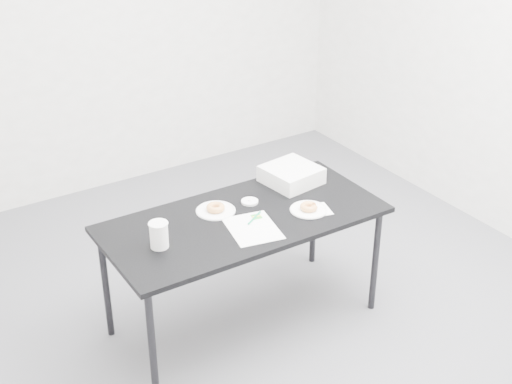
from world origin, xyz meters
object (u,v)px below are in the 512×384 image
plate_near (309,210)px  donut_far (216,208)px  pen (254,218)px  plate_far (216,211)px  donut_near (309,207)px  bakery_box (291,175)px  scorecard (253,228)px  coffee_cup (159,235)px  table (244,225)px

plate_near → donut_far: size_ratio=2.02×
pen → plate_far: 0.23m
donut_near → donut_far: same height
pen → donut_near: 0.31m
plate_far → donut_far: bearing=0.0°
bakery_box → plate_near: bearing=-116.8°
pen → bakery_box: size_ratio=0.50×
scorecard → donut_near: 0.36m
coffee_cup → bakery_box: (0.97, 0.23, -0.02)m
donut_near → donut_far: size_ratio=0.95×
plate_far → bakery_box: bakery_box is taller
donut_near → bakery_box: size_ratio=0.33×
donut_near → plate_far: donut_near is taller
scorecard → donut_near: size_ratio=3.23×
donut_near → plate_far: 0.51m
table → coffee_cup: coffee_cup is taller
scorecard → donut_far: donut_far is taller
donut_near → plate_near: bearing=-90.0°
table → plate_far: plate_far is taller
coffee_cup → donut_far: bearing=21.7°
table → plate_far: size_ratio=7.03×
donut_near → plate_far: size_ratio=0.45×
coffee_cup → plate_near: bearing=-6.9°
plate_far → bakery_box: size_ratio=0.75×
donut_far → coffee_cup: bearing=-158.3°
scorecard → bakery_box: size_ratio=1.08×
pen → bakery_box: (0.42, 0.25, 0.04)m
table → plate_near: bearing=-21.3°
bakery_box → donut_far: bearing=179.2°
donut_far → donut_near: bearing=-31.9°
scorecard → pen: 0.10m
pen → donut_far: size_ratio=1.43×
bakery_box → pen: bearing=-156.5°
table → bakery_box: bearing=24.1°
pen → plate_far: pen is taller
plate_far → donut_far: (0.00, 0.00, 0.02)m
scorecard → bakery_box: bearing=46.1°
table → pen: pen is taller
scorecard → donut_far: (-0.07, 0.27, 0.02)m
donut_far → bakery_box: 0.55m
coffee_cup → plate_far: bearing=21.7°
scorecard → pen: bearing=64.2°
pen → plate_near: bearing=-47.0°
pen → bakery_box: bakery_box is taller
coffee_cup → table: bearing=3.4°
plate_near → donut_near: bearing=90.0°
plate_near → donut_near: (0.00, 0.00, 0.02)m
plate_near → plate_far: (-0.43, 0.27, -0.00)m
plate_far → coffee_cup: coffee_cup is taller
pen → donut_near: size_ratio=1.50×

